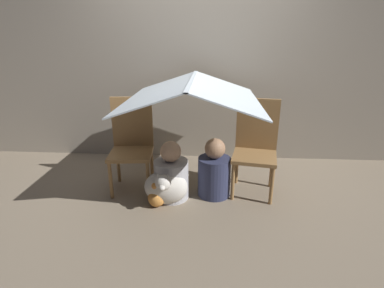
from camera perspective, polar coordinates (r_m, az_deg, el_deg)
name	(u,v)px	position (r m, az deg, el deg)	size (l,w,h in m)	color
ground_plane	(192,194)	(3.14, -0.09, -9.51)	(8.80, 8.80, 0.00)	gray
wall_back	(197,61)	(3.83, 1.00, 15.48)	(7.00, 0.05, 2.50)	gray
chair_left	(132,142)	(3.18, -11.39, 0.41)	(0.46, 0.46, 0.96)	olive
chair_right	(256,145)	(3.11, 12.01, -0.10)	(0.50, 0.50, 0.96)	olive
sheet_canopy	(192,90)	(2.85, 0.00, 10.16)	(1.26, 1.40, 0.22)	silver
person_front	(171,175)	(2.98, -3.97, -5.96)	(0.34, 0.34, 0.60)	#B2B2B7
person_second	(214,172)	(3.03, 4.26, -5.37)	(0.33, 0.33, 0.61)	#2D3351
dog	(166,187)	(2.91, -5.01, -8.12)	(0.42, 0.39, 0.39)	silver
plush_toy	(157,196)	(2.91, -6.75, -9.75)	(0.17, 0.17, 0.27)	#D88C3F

